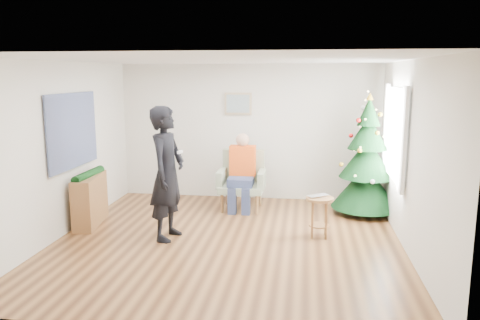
# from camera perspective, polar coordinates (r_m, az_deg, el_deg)

# --- Properties ---
(floor) EXTENTS (5.00, 5.00, 0.00)m
(floor) POSITION_cam_1_polar(r_m,az_deg,el_deg) (6.95, -1.53, -9.83)
(floor) COLOR brown
(floor) RESTS_ON ground
(ceiling) EXTENTS (5.00, 5.00, 0.00)m
(ceiling) POSITION_cam_1_polar(r_m,az_deg,el_deg) (6.52, -1.64, 12.13)
(ceiling) COLOR white
(ceiling) RESTS_ON wall_back
(wall_back) EXTENTS (5.00, 0.00, 5.00)m
(wall_back) POSITION_cam_1_polar(r_m,az_deg,el_deg) (9.06, 1.05, 3.41)
(wall_back) COLOR silver
(wall_back) RESTS_ON floor
(wall_front) EXTENTS (5.00, 0.00, 5.00)m
(wall_front) POSITION_cam_1_polar(r_m,az_deg,el_deg) (4.22, -7.25, -4.83)
(wall_front) COLOR silver
(wall_front) RESTS_ON floor
(wall_left) EXTENTS (0.00, 5.00, 5.00)m
(wall_left) POSITION_cam_1_polar(r_m,az_deg,el_deg) (7.44, -20.93, 1.19)
(wall_left) COLOR silver
(wall_left) RESTS_ON floor
(wall_right) EXTENTS (0.00, 5.00, 5.00)m
(wall_right) POSITION_cam_1_polar(r_m,az_deg,el_deg) (6.67, 20.10, 0.25)
(wall_right) COLOR silver
(wall_right) RESTS_ON floor
(window_panel) EXTENTS (0.04, 1.30, 1.40)m
(window_panel) POSITION_cam_1_polar(r_m,az_deg,el_deg) (7.61, 18.44, 3.05)
(window_panel) COLOR white
(window_panel) RESTS_ON wall_right
(curtains) EXTENTS (0.05, 1.75, 1.50)m
(curtains) POSITION_cam_1_polar(r_m,az_deg,el_deg) (7.60, 18.21, 3.06)
(curtains) COLOR white
(curtains) RESTS_ON wall_right
(christmas_tree) EXTENTS (1.16, 1.16, 2.10)m
(christmas_tree) POSITION_cam_1_polar(r_m,az_deg,el_deg) (8.33, 15.20, -0.02)
(christmas_tree) COLOR #3F2816
(christmas_tree) RESTS_ON floor
(stool) EXTENTS (0.41, 0.41, 0.61)m
(stool) POSITION_cam_1_polar(r_m,az_deg,el_deg) (7.11, 9.64, -6.85)
(stool) COLOR brown
(stool) RESTS_ON floor
(laptop) EXTENTS (0.40, 0.37, 0.03)m
(laptop) POSITION_cam_1_polar(r_m,az_deg,el_deg) (7.03, 9.71, -4.42)
(laptop) COLOR silver
(laptop) RESTS_ON stool
(armchair) EXTENTS (0.84, 0.76, 1.04)m
(armchair) POSITION_cam_1_polar(r_m,az_deg,el_deg) (8.48, 0.24, -3.34)
(armchair) COLOR gray
(armchair) RESTS_ON floor
(seated_person) EXTENTS (0.46, 0.67, 1.36)m
(seated_person) POSITION_cam_1_polar(r_m,az_deg,el_deg) (8.35, 0.19, -1.31)
(seated_person) COLOR navy
(seated_person) RESTS_ON armchair
(standing_man) EXTENTS (0.57, 0.77, 1.96)m
(standing_man) POSITION_cam_1_polar(r_m,az_deg,el_deg) (6.89, -8.87, -1.63)
(standing_man) COLOR black
(standing_man) RESTS_ON floor
(game_controller) EXTENTS (0.05, 0.13, 0.04)m
(game_controller) POSITION_cam_1_polar(r_m,az_deg,el_deg) (6.74, -7.32, 0.98)
(game_controller) COLOR white
(game_controller) RESTS_ON standing_man
(console) EXTENTS (0.45, 1.03, 0.80)m
(console) POSITION_cam_1_polar(r_m,az_deg,el_deg) (7.95, -17.81, -4.69)
(console) COLOR brown
(console) RESTS_ON floor
(garland) EXTENTS (0.14, 0.90, 0.14)m
(garland) POSITION_cam_1_polar(r_m,az_deg,el_deg) (7.86, -17.98, -1.73)
(garland) COLOR black
(garland) RESTS_ON console
(tapestry) EXTENTS (0.03, 1.50, 1.15)m
(tapestry) POSITION_cam_1_polar(r_m,az_deg,el_deg) (7.65, -19.71, 3.40)
(tapestry) COLOR black
(tapestry) RESTS_ON wall_left
(framed_picture) EXTENTS (0.52, 0.05, 0.42)m
(framed_picture) POSITION_cam_1_polar(r_m,az_deg,el_deg) (9.00, -0.24, 6.88)
(framed_picture) COLOR tan
(framed_picture) RESTS_ON wall_back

